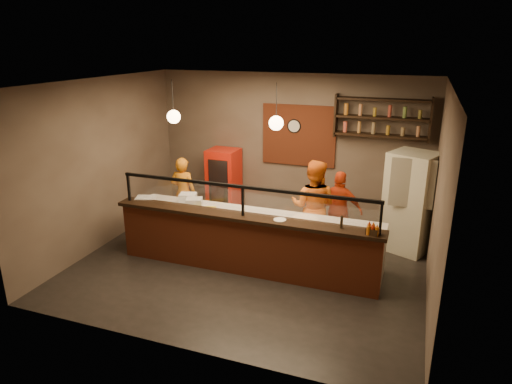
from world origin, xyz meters
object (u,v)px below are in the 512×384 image
at_px(condiment_caddy, 373,231).
at_px(cook_mid, 313,207).
at_px(red_cooler, 224,183).
at_px(cook_left, 183,193).
at_px(fridge, 410,202).
at_px(wall_clock, 294,126).
at_px(pepper_mill, 342,222).
at_px(pizza_dough, 305,219).
at_px(cook_right, 339,210).

bearing_deg(condiment_caddy, cook_mid, 132.68).
bearing_deg(condiment_caddy, red_cooler, 144.76).
xyz_separation_m(cook_left, fridge, (4.54, 0.46, 0.19)).
relative_size(wall_clock, pepper_mill, 1.50).
height_order(pizza_dough, pepper_mill, pepper_mill).
bearing_deg(red_cooler, cook_left, -116.61).
relative_size(fridge, red_cooler, 1.24).
distance_m(cook_mid, condiment_caddy, 1.80).
distance_m(cook_right, pizza_dough, 1.13).
distance_m(fridge, pizza_dough, 2.17).
height_order(red_cooler, condiment_caddy, red_cooler).
bearing_deg(condiment_caddy, pizza_dough, 152.30).
distance_m(red_cooler, pizza_dough, 3.01).
distance_m(cook_right, pepper_mill, 1.65).
relative_size(wall_clock, pizza_dough, 0.65).
bearing_deg(wall_clock, condiment_caddy, -54.35).
relative_size(condiment_caddy, pepper_mill, 0.91).
bearing_deg(cook_right, cook_mid, 43.57).
bearing_deg(cook_left, fridge, -177.81).
relative_size(cook_left, cook_mid, 0.86).
height_order(fridge, pizza_dough, fridge).
relative_size(wall_clock, red_cooler, 0.20).
relative_size(cook_right, fridge, 0.79).
relative_size(wall_clock, cook_left, 0.20).
distance_m(wall_clock, red_cooler, 2.05).
xyz_separation_m(fridge, pepper_mill, (-0.97, -1.92, 0.21)).
relative_size(cook_mid, cook_right, 1.18).
xyz_separation_m(red_cooler, condiment_caddy, (3.55, -2.51, 0.34)).
bearing_deg(pizza_dough, wall_clock, 110.52).
height_order(cook_right, fridge, fridge).
distance_m(wall_clock, cook_mid, 2.09).
height_order(wall_clock, cook_right, wall_clock).
bearing_deg(cook_right, wall_clock, -38.64).
height_order(cook_left, pepper_mill, cook_left).
xyz_separation_m(fridge, red_cooler, (-4.03, 0.50, -0.19)).
height_order(wall_clock, pizza_dough, wall_clock).
xyz_separation_m(cook_right, fridge, (1.26, 0.34, 0.20)).
xyz_separation_m(red_cooler, pepper_mill, (3.06, -2.42, 0.39)).
distance_m(cook_right, condiment_caddy, 1.87).
xyz_separation_m(cook_left, pepper_mill, (3.58, -1.46, 0.39)).
height_order(cook_right, red_cooler, red_cooler).
distance_m(wall_clock, cook_left, 2.75).
height_order(cook_mid, cook_right, cook_mid).
bearing_deg(condiment_caddy, fridge, 76.55).
bearing_deg(fridge, cook_right, -142.06).
bearing_deg(cook_mid, cook_right, -139.76).
bearing_deg(pizza_dough, cook_left, 162.30).
height_order(wall_clock, cook_left, wall_clock).
xyz_separation_m(cook_mid, condiment_caddy, (1.21, -1.31, 0.22)).
distance_m(cook_mid, cook_right, 0.57).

